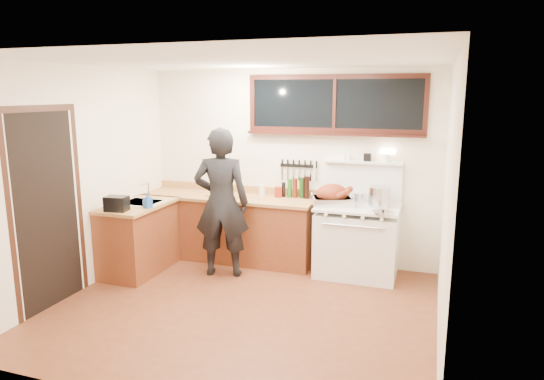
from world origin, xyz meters
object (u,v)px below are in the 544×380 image
(vintage_stove, at_px, (357,239))
(man, at_px, (221,203))
(roast_turkey, at_px, (333,196))
(cutting_board, at_px, (224,193))

(vintage_stove, distance_m, man, 1.78)
(vintage_stove, xyz_separation_m, roast_turkey, (-0.33, -0.03, 0.54))
(man, relative_size, cutting_board, 3.74)
(vintage_stove, height_order, cutting_board, vintage_stove)
(man, relative_size, roast_turkey, 3.08)
(vintage_stove, relative_size, roast_turkey, 2.62)
(cutting_board, relative_size, roast_turkey, 0.82)
(vintage_stove, xyz_separation_m, man, (-1.63, -0.54, 0.47))
(vintage_stove, relative_size, cutting_board, 3.17)
(cutting_board, bearing_deg, man, -68.69)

